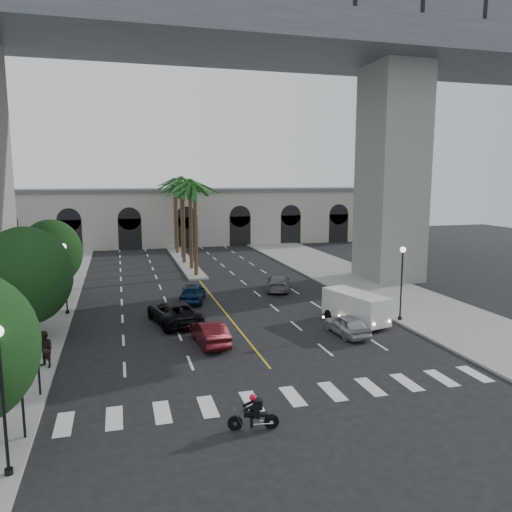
{
  "coord_description": "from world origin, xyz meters",
  "views": [
    {
      "loc": [
        -7.48,
        -22.15,
        10.04
      ],
      "look_at": [
        0.3,
        6.0,
        5.47
      ],
      "focal_mm": 35.0,
      "sensor_mm": 36.0,
      "label": 1
    }
  ],
  "objects_px": {
    "car_c": "(174,312)",
    "traffic_signal_far": "(37,345)",
    "car_d": "(278,283)",
    "cargo_van": "(356,307)",
    "lamp_post_right": "(402,277)",
    "car_b": "(210,333)",
    "car_a": "(347,325)",
    "car_e": "(192,293)",
    "lamp_post_left_near": "(2,388)",
    "pedestrian_b": "(45,349)",
    "motorcycle_rider": "(255,414)",
    "lamp_post_left_far": "(65,273)",
    "traffic_signal_near": "(21,379)"
  },
  "relations": [
    {
      "from": "car_c",
      "to": "traffic_signal_far",
      "type": "bearing_deg",
      "value": 43.39
    },
    {
      "from": "traffic_signal_far",
      "to": "car_a",
      "type": "height_order",
      "value": "traffic_signal_far"
    },
    {
      "from": "traffic_signal_near",
      "to": "lamp_post_left_far",
      "type": "bearing_deg",
      "value": 90.31
    },
    {
      "from": "car_a",
      "to": "pedestrian_b",
      "type": "xyz_separation_m",
      "value": [
        -17.97,
        -1.24,
        0.45
      ]
    },
    {
      "from": "car_b",
      "to": "cargo_van",
      "type": "bearing_deg",
      "value": -176.3
    },
    {
      "from": "traffic_signal_far",
      "to": "car_e",
      "type": "height_order",
      "value": "traffic_signal_far"
    },
    {
      "from": "car_b",
      "to": "car_e",
      "type": "height_order",
      "value": "car_e"
    },
    {
      "from": "traffic_signal_far",
      "to": "cargo_van",
      "type": "relative_size",
      "value": 0.67
    },
    {
      "from": "lamp_post_left_near",
      "to": "car_a",
      "type": "relative_size",
      "value": 1.34
    },
    {
      "from": "motorcycle_rider",
      "to": "lamp_post_left_near",
      "type": "bearing_deg",
      "value": -163.36
    },
    {
      "from": "lamp_post_left_near",
      "to": "car_e",
      "type": "distance_m",
      "value": 24.63
    },
    {
      "from": "car_d",
      "to": "cargo_van",
      "type": "xyz_separation_m",
      "value": [
        1.98,
        -11.33,
        0.52
      ]
    },
    {
      "from": "lamp_post_right",
      "to": "car_b",
      "type": "bearing_deg",
      "value": -175.07
    },
    {
      "from": "traffic_signal_near",
      "to": "car_a",
      "type": "relative_size",
      "value": 0.91
    },
    {
      "from": "lamp_post_left_far",
      "to": "car_e",
      "type": "distance_m",
      "value": 9.94
    },
    {
      "from": "traffic_signal_far",
      "to": "lamp_post_left_far",
      "type": "bearing_deg",
      "value": 90.4
    },
    {
      "from": "traffic_signal_far",
      "to": "car_b",
      "type": "height_order",
      "value": "traffic_signal_far"
    },
    {
      "from": "lamp_post_left_near",
      "to": "cargo_van",
      "type": "xyz_separation_m",
      "value": [
        19.58,
        13.45,
        -2.0
      ]
    },
    {
      "from": "traffic_signal_far",
      "to": "car_d",
      "type": "relative_size",
      "value": 0.76
    },
    {
      "from": "car_a",
      "to": "car_c",
      "type": "height_order",
      "value": "car_c"
    },
    {
      "from": "car_e",
      "to": "car_a",
      "type": "bearing_deg",
      "value": 141.27
    },
    {
      "from": "car_c",
      "to": "car_b",
      "type": "bearing_deg",
      "value": 95.95
    },
    {
      "from": "lamp_post_left_far",
      "to": "traffic_signal_far",
      "type": "distance_m",
      "value": 14.52
    },
    {
      "from": "car_d",
      "to": "car_e",
      "type": "distance_m",
      "value": 8.38
    },
    {
      "from": "car_a",
      "to": "traffic_signal_near",
      "type": "bearing_deg",
      "value": 22.88
    },
    {
      "from": "lamp_post_left_near",
      "to": "traffic_signal_far",
      "type": "relative_size",
      "value": 1.47
    },
    {
      "from": "motorcycle_rider",
      "to": "pedestrian_b",
      "type": "xyz_separation_m",
      "value": [
        -8.98,
        9.02,
        0.45
      ]
    },
    {
      "from": "lamp_post_left_far",
      "to": "traffic_signal_near",
      "type": "height_order",
      "value": "lamp_post_left_far"
    },
    {
      "from": "motorcycle_rider",
      "to": "car_b",
      "type": "height_order",
      "value": "motorcycle_rider"
    },
    {
      "from": "car_a",
      "to": "car_e",
      "type": "bearing_deg",
      "value": -56.9
    },
    {
      "from": "cargo_van",
      "to": "lamp_post_right",
      "type": "bearing_deg",
      "value": -22.57
    },
    {
      "from": "pedestrian_b",
      "to": "car_a",
      "type": "bearing_deg",
      "value": 46.79
    },
    {
      "from": "lamp_post_right",
      "to": "car_a",
      "type": "height_order",
      "value": "lamp_post_right"
    },
    {
      "from": "car_a",
      "to": "lamp_post_left_far",
      "type": "bearing_deg",
      "value": -31.94
    },
    {
      "from": "lamp_post_right",
      "to": "car_d",
      "type": "height_order",
      "value": "lamp_post_right"
    },
    {
      "from": "motorcycle_rider",
      "to": "car_b",
      "type": "relative_size",
      "value": 0.47
    },
    {
      "from": "lamp_post_left_far",
      "to": "traffic_signal_far",
      "type": "xyz_separation_m",
      "value": [
        0.1,
        -14.5,
        -0.71
      ]
    },
    {
      "from": "lamp_post_left_near",
      "to": "car_b",
      "type": "height_order",
      "value": "lamp_post_left_near"
    },
    {
      "from": "lamp_post_left_near",
      "to": "lamp_post_left_far",
      "type": "distance_m",
      "value": 21.0
    },
    {
      "from": "traffic_signal_near",
      "to": "car_c",
      "type": "xyz_separation_m",
      "value": [
        7.28,
        14.4,
        -1.71
      ]
    },
    {
      "from": "lamp_post_right",
      "to": "traffic_signal_far",
      "type": "relative_size",
      "value": 1.47
    },
    {
      "from": "lamp_post_right",
      "to": "car_b",
      "type": "relative_size",
      "value": 1.23
    },
    {
      "from": "cargo_van",
      "to": "car_e",
      "type": "bearing_deg",
      "value": 123.12
    },
    {
      "from": "car_a",
      "to": "car_b",
      "type": "relative_size",
      "value": 0.92
    },
    {
      "from": "lamp_post_left_near",
      "to": "cargo_van",
      "type": "bearing_deg",
      "value": 34.48
    },
    {
      "from": "car_a",
      "to": "car_c",
      "type": "xyz_separation_m",
      "value": [
        -10.49,
        5.64,
        0.12
      ]
    },
    {
      "from": "car_a",
      "to": "car_b",
      "type": "height_order",
      "value": "car_b"
    },
    {
      "from": "motorcycle_rider",
      "to": "car_d",
      "type": "height_order",
      "value": "motorcycle_rider"
    },
    {
      "from": "cargo_van",
      "to": "pedestrian_b",
      "type": "height_order",
      "value": "cargo_van"
    },
    {
      "from": "car_c",
      "to": "cargo_van",
      "type": "bearing_deg",
      "value": 152.6
    }
  ]
}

